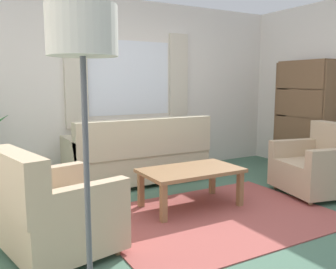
{
  "coord_description": "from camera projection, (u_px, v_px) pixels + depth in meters",
  "views": [
    {
      "loc": [
        -2.22,
        -2.87,
        1.38
      ],
      "look_at": [
        -0.19,
        0.7,
        0.79
      ],
      "focal_mm": 38.67,
      "sensor_mm": 36.0,
      "label": 1
    }
  ],
  "objects": [
    {
      "name": "ground_plane",
      "position": [
        218.0,
        217.0,
        3.75
      ],
      "size": [
        6.24,
        6.24,
        0.0
      ],
      "primitive_type": "plane",
      "color": "#476B56"
    },
    {
      "name": "wall_back",
      "position": [
        129.0,
        88.0,
        5.51
      ],
      "size": [
        5.32,
        0.12,
        2.6
      ],
      "primitive_type": "cube",
      "color": "silver",
      "rests_on": "ground_plane"
    },
    {
      "name": "window_with_curtains",
      "position": [
        131.0,
        78.0,
        5.42
      ],
      "size": [
        1.98,
        0.07,
        1.4
      ],
      "color": "white"
    },
    {
      "name": "area_rug",
      "position": [
        218.0,
        217.0,
        3.75
      ],
      "size": [
        2.39,
        1.72,
        0.01
      ],
      "primitive_type": "cube",
      "color": "#9E4C47",
      "rests_on": "ground_plane"
    },
    {
      "name": "couch",
      "position": [
        139.0,
        157.0,
        4.97
      ],
      "size": [
        1.9,
        0.82,
        0.92
      ],
      "rotation": [
        0.0,
        0.0,
        3.14
      ],
      "color": "#BCB293",
      "rests_on": "ground_plane"
    },
    {
      "name": "armchair_left",
      "position": [
        53.0,
        212.0,
        2.89
      ],
      "size": [
        0.98,
        0.99,
        0.88
      ],
      "rotation": [
        0.0,
        0.0,
        1.78
      ],
      "color": "tan",
      "rests_on": "ground_plane"
    },
    {
      "name": "armchair_right",
      "position": [
        319.0,
        166.0,
        4.49
      ],
      "size": [
        0.98,
        0.99,
        0.88
      ],
      "rotation": [
        0.0,
        0.0,
        -1.78
      ],
      "color": "tan",
      "rests_on": "ground_plane"
    },
    {
      "name": "coffee_table",
      "position": [
        191.0,
        174.0,
        4.01
      ],
      "size": [
        1.1,
        0.64,
        0.44
      ],
      "color": "olive",
      "rests_on": "ground_plane"
    },
    {
      "name": "bookshelf",
      "position": [
        304.0,
        121.0,
        5.58
      ],
      "size": [
        0.3,
        0.94,
        1.72
      ],
      "rotation": [
        0.0,
        0.0,
        1.57
      ],
      "color": "brown",
      "rests_on": "ground_plane"
    },
    {
      "name": "standing_lamp",
      "position": [
        83.0,
        64.0,
        1.75
      ],
      "size": [
        0.34,
        0.34,
        1.75
      ],
      "color": "#4C4C51",
      "rests_on": "ground_plane"
    }
  ]
}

